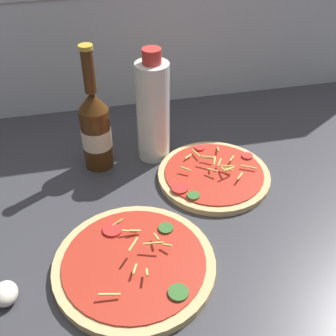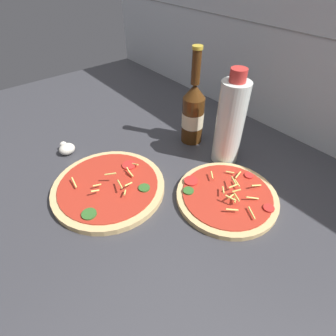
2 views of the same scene
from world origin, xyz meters
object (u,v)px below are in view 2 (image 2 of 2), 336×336
at_px(pizza_far, 227,196).
at_px(oil_bottle, 230,122).
at_px(beer_bottle, 193,112).
at_px(mushroom_left, 67,149).
at_px(pizza_near, 109,187).

relative_size(pizza_far, oil_bottle, 0.94).
distance_m(beer_bottle, mushroom_left, 0.36).
xyz_separation_m(oil_bottle, mushroom_left, (-0.29, -0.32, -0.10)).
bearing_deg(pizza_far, oil_bottle, 133.70).
bearing_deg(oil_bottle, pizza_near, -106.93).
distance_m(beer_bottle, oil_bottle, 0.12).
relative_size(pizza_near, pizza_far, 1.15).
relative_size(pizza_near, beer_bottle, 0.99).
distance_m(pizza_far, oil_bottle, 0.18).
distance_m(pizza_near, beer_bottle, 0.30).
height_order(pizza_near, mushroom_left, pizza_near).
xyz_separation_m(pizza_far, beer_bottle, (-0.22, 0.10, 0.08)).
height_order(pizza_near, beer_bottle, beer_bottle).
height_order(pizza_near, pizza_far, pizza_near).
bearing_deg(pizza_near, oil_bottle, 73.07).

